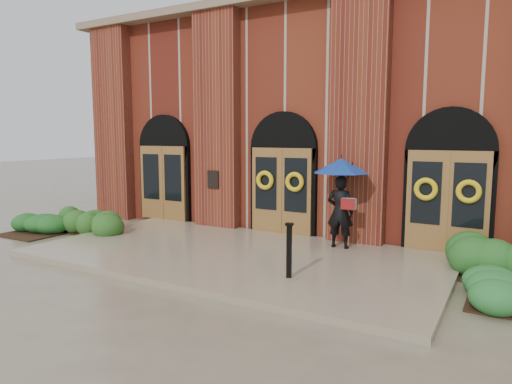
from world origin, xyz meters
The scene contains 7 objects.
ground centered at (0.00, 0.00, 0.00)m, with size 90.00×90.00×0.00m, color gray.
landing centered at (0.00, 0.15, 0.07)m, with size 10.00×5.30×0.15m, color gray.
church_building centered at (0.00, 8.78, 3.50)m, with size 16.20×12.53×7.00m.
man_with_umbrella centered at (2.09, 1.89, 1.75)m, with size 1.54×1.54×2.29m.
metal_post centered at (2.04, -1.01, 0.74)m, with size 0.18×0.18×1.12m.
hedge_wall_left centered at (-5.66, 0.50, 0.34)m, with size 2.64×1.06×0.68m, color #26531B.
hedge_front_left centered at (-6.79, -0.59, 0.28)m, with size 1.56×1.34×0.55m, color #1C541D.
Camera 1 is at (5.90, -9.12, 3.02)m, focal length 32.00 mm.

